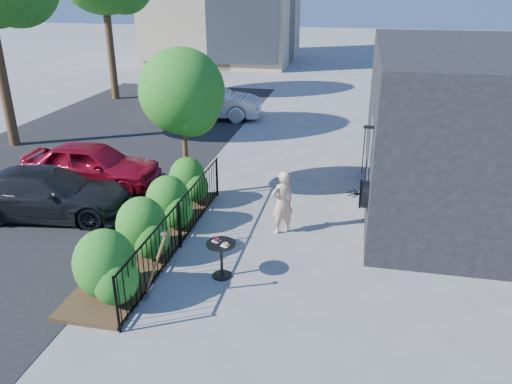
% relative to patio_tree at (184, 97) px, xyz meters
% --- Properties ---
extents(ground, '(120.00, 120.00, 0.00)m').
position_rel_patio_tree_xyz_m(ground, '(2.24, -2.76, -2.76)').
color(ground, gray).
rests_on(ground, ground).
extents(shop_building, '(6.22, 9.00, 4.00)m').
position_rel_patio_tree_xyz_m(shop_building, '(7.73, 1.74, -0.76)').
color(shop_building, black).
rests_on(shop_building, ground).
extents(fence, '(0.05, 6.05, 1.10)m').
position_rel_patio_tree_xyz_m(fence, '(0.74, -2.76, -2.20)').
color(fence, black).
rests_on(fence, ground).
extents(planting_bed, '(1.30, 6.00, 0.08)m').
position_rel_patio_tree_xyz_m(planting_bed, '(0.04, -2.76, -2.72)').
color(planting_bed, '#382616').
rests_on(planting_bed, ground).
extents(shrubs, '(1.10, 5.60, 1.24)m').
position_rel_patio_tree_xyz_m(shrubs, '(0.14, -2.66, -2.06)').
color(shrubs, '#155C16').
rests_on(shrubs, ground).
extents(patio_tree, '(2.20, 2.20, 3.94)m').
position_rel_patio_tree_xyz_m(patio_tree, '(0.00, 0.00, 0.00)').
color(patio_tree, '#3F2B19').
rests_on(patio_tree, ground).
extents(street, '(9.00, 30.00, 0.01)m').
position_rel_patio_tree_xyz_m(street, '(-4.76, 0.24, -2.76)').
color(street, black).
rests_on(street, ground).
extents(cafe_table, '(0.59, 0.59, 0.80)m').
position_rel_patio_tree_xyz_m(cafe_table, '(1.95, -3.71, -2.25)').
color(cafe_table, black).
rests_on(cafe_table, ground).
extents(woman, '(0.66, 0.63, 1.53)m').
position_rel_patio_tree_xyz_m(woman, '(2.82, -1.55, -2.00)').
color(woman, '#DFB290').
rests_on(woman, ground).
extents(shovel, '(0.51, 0.19, 1.44)m').
position_rel_patio_tree_xyz_m(shovel, '(0.98, -4.72, -2.13)').
color(shovel, brown).
rests_on(shovel, ground).
extents(car_red, '(3.91, 1.70, 1.31)m').
position_rel_patio_tree_xyz_m(car_red, '(-2.94, 0.18, -2.11)').
color(car_red, maroon).
rests_on(car_red, ground).
extents(car_silver, '(4.69, 2.18, 1.49)m').
position_rel_patio_tree_xyz_m(car_silver, '(-1.99, 8.38, -2.02)').
color(car_silver, '#B6B6BB').
rests_on(car_silver, ground).
extents(car_darkgrey, '(4.42, 2.31, 1.22)m').
position_rel_patio_tree_xyz_m(car_darkgrey, '(-3.05, -1.87, -2.15)').
color(car_darkgrey, black).
rests_on(car_darkgrey, ground).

